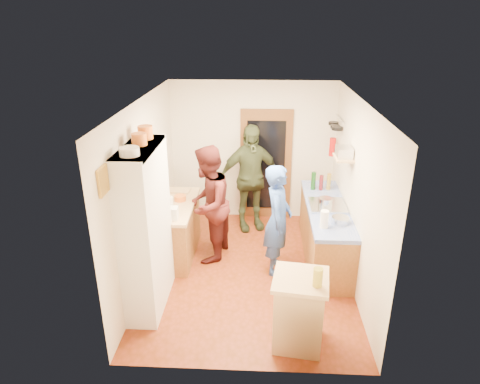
# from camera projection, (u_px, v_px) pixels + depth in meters

# --- Properties ---
(floor) EXTENTS (3.00, 4.00, 0.02)m
(floor) POSITION_uv_depth(u_px,v_px,m) (249.00, 271.00, 6.58)
(floor) COLOR maroon
(floor) RESTS_ON ground
(ceiling) EXTENTS (3.00, 4.00, 0.02)m
(ceiling) POSITION_uv_depth(u_px,v_px,m) (250.00, 100.00, 5.58)
(ceiling) COLOR silver
(ceiling) RESTS_ON ground
(wall_back) EXTENTS (3.00, 0.02, 2.60)m
(wall_back) POSITION_uv_depth(u_px,v_px,m) (253.00, 151.00, 7.94)
(wall_back) COLOR beige
(wall_back) RESTS_ON ground
(wall_front) EXTENTS (3.00, 0.02, 2.60)m
(wall_front) POSITION_uv_depth(u_px,v_px,m) (243.00, 271.00, 4.23)
(wall_front) COLOR beige
(wall_front) RESTS_ON ground
(wall_left) EXTENTS (0.02, 4.00, 2.60)m
(wall_left) POSITION_uv_depth(u_px,v_px,m) (145.00, 191.00, 6.15)
(wall_left) COLOR beige
(wall_left) RESTS_ON ground
(wall_right) EXTENTS (0.02, 4.00, 2.60)m
(wall_right) POSITION_uv_depth(u_px,v_px,m) (356.00, 195.00, 6.01)
(wall_right) COLOR beige
(wall_right) RESTS_ON ground
(door_frame) EXTENTS (0.95, 0.06, 2.10)m
(door_frame) POSITION_uv_depth(u_px,v_px,m) (266.00, 165.00, 7.98)
(door_frame) COLOR brown
(door_frame) RESTS_ON ground
(door_glass) EXTENTS (0.70, 0.02, 1.70)m
(door_glass) POSITION_uv_depth(u_px,v_px,m) (266.00, 166.00, 7.95)
(door_glass) COLOR black
(door_glass) RESTS_ON door_frame
(hutch_body) EXTENTS (0.40, 1.20, 2.20)m
(hutch_body) POSITION_uv_depth(u_px,v_px,m) (146.00, 229.00, 5.48)
(hutch_body) COLOR silver
(hutch_body) RESTS_ON ground
(hutch_top_shelf) EXTENTS (0.40, 1.14, 0.04)m
(hutch_top_shelf) POSITION_uv_depth(u_px,v_px,m) (138.00, 148.00, 5.07)
(hutch_top_shelf) COLOR silver
(hutch_top_shelf) RESTS_ON hutch_body
(plate_stack) EXTENTS (0.22, 0.22, 0.09)m
(plate_stack) POSITION_uv_depth(u_px,v_px,m) (129.00, 152.00, 4.72)
(plate_stack) COLOR white
(plate_stack) RESTS_ON hutch_top_shelf
(orange_pot_a) EXTENTS (0.18, 0.18, 0.15)m
(orange_pot_a) POSITION_uv_depth(u_px,v_px,m) (139.00, 139.00, 5.09)
(orange_pot_a) COLOR orange
(orange_pot_a) RESTS_ON hutch_top_shelf
(orange_pot_b) EXTENTS (0.19, 0.19, 0.17)m
(orange_pot_b) POSITION_uv_depth(u_px,v_px,m) (145.00, 132.00, 5.35)
(orange_pot_b) COLOR orange
(orange_pot_b) RESTS_ON hutch_top_shelf
(left_counter_base) EXTENTS (0.60, 1.40, 0.85)m
(left_counter_base) POSITION_uv_depth(u_px,v_px,m) (175.00, 231.00, 6.89)
(left_counter_base) COLOR #995C32
(left_counter_base) RESTS_ON ground
(left_counter_top) EXTENTS (0.64, 1.44, 0.05)m
(left_counter_top) POSITION_uv_depth(u_px,v_px,m) (174.00, 205.00, 6.71)
(left_counter_top) COLOR tan
(left_counter_top) RESTS_ON left_counter_base
(toaster) EXTENTS (0.24, 0.16, 0.18)m
(toaster) POSITION_uv_depth(u_px,v_px,m) (170.00, 213.00, 6.18)
(toaster) COLOR white
(toaster) RESTS_ON left_counter_top
(kettle) EXTENTS (0.19, 0.19, 0.19)m
(kettle) POSITION_uv_depth(u_px,v_px,m) (168.00, 203.00, 6.50)
(kettle) COLOR white
(kettle) RESTS_ON left_counter_top
(orange_bowl) EXTENTS (0.24, 0.24, 0.08)m
(orange_bowl) POSITION_uv_depth(u_px,v_px,m) (180.00, 198.00, 6.82)
(orange_bowl) COLOR orange
(orange_bowl) RESTS_ON left_counter_top
(chopping_board) EXTENTS (0.33, 0.26, 0.02)m
(chopping_board) POSITION_uv_depth(u_px,v_px,m) (181.00, 191.00, 7.17)
(chopping_board) COLOR tan
(chopping_board) RESTS_ON left_counter_top
(right_counter_base) EXTENTS (0.60, 2.20, 0.84)m
(right_counter_base) POSITION_uv_depth(u_px,v_px,m) (325.00, 233.00, 6.82)
(right_counter_base) COLOR #995C32
(right_counter_base) RESTS_ON ground
(right_counter_top) EXTENTS (0.62, 2.22, 0.06)m
(right_counter_top) POSITION_uv_depth(u_px,v_px,m) (327.00, 208.00, 6.65)
(right_counter_top) COLOR #0120A4
(right_counter_top) RESTS_ON right_counter_base
(hob) EXTENTS (0.55, 0.58, 0.04)m
(hob) POSITION_uv_depth(u_px,v_px,m) (328.00, 205.00, 6.60)
(hob) COLOR silver
(hob) RESTS_ON right_counter_top
(pot_on_hob) EXTENTS (0.21, 0.21, 0.14)m
(pot_on_hob) POSITION_uv_depth(u_px,v_px,m) (325.00, 202.00, 6.51)
(pot_on_hob) COLOR silver
(pot_on_hob) RESTS_ON hob
(bottle_a) EXTENTS (0.08, 0.08, 0.31)m
(bottle_a) POSITION_uv_depth(u_px,v_px,m) (313.00, 181.00, 7.21)
(bottle_a) COLOR #143F14
(bottle_a) RESTS_ON right_counter_top
(bottle_b) EXTENTS (0.07, 0.07, 0.26)m
(bottle_b) POSITION_uv_depth(u_px,v_px,m) (321.00, 183.00, 7.20)
(bottle_b) COLOR #591419
(bottle_b) RESTS_ON right_counter_top
(bottle_c) EXTENTS (0.08, 0.08, 0.28)m
(bottle_c) POSITION_uv_depth(u_px,v_px,m) (329.00, 182.00, 7.21)
(bottle_c) COLOR olive
(bottle_c) RESTS_ON right_counter_top
(paper_towel) EXTENTS (0.14, 0.14, 0.25)m
(paper_towel) POSITION_uv_depth(u_px,v_px,m) (324.00, 219.00, 5.92)
(paper_towel) COLOR white
(paper_towel) RESTS_ON right_counter_top
(mixing_bowl) EXTENTS (0.27, 0.27, 0.09)m
(mixing_bowl) POSITION_uv_depth(u_px,v_px,m) (340.00, 220.00, 6.07)
(mixing_bowl) COLOR silver
(mixing_bowl) RESTS_ON right_counter_top
(island_base) EXTENTS (0.62, 0.62, 0.86)m
(island_base) POSITION_uv_depth(u_px,v_px,m) (299.00, 313.00, 4.98)
(island_base) COLOR tan
(island_base) RESTS_ON ground
(island_top) EXTENTS (0.70, 0.70, 0.05)m
(island_top) POSITION_uv_depth(u_px,v_px,m) (301.00, 280.00, 4.81)
(island_top) COLOR tan
(island_top) RESTS_ON island_base
(cutting_board) EXTENTS (0.39, 0.33, 0.02)m
(cutting_board) POSITION_uv_depth(u_px,v_px,m) (297.00, 276.00, 4.86)
(cutting_board) COLOR white
(cutting_board) RESTS_ON island_top
(oil_jar) EXTENTS (0.12, 0.12, 0.22)m
(oil_jar) POSITION_uv_depth(u_px,v_px,m) (318.00, 277.00, 4.62)
(oil_jar) COLOR #AD9E2D
(oil_jar) RESTS_ON island_top
(pan_rail) EXTENTS (0.02, 0.65, 0.02)m
(pan_rail) POSITION_uv_depth(u_px,v_px,m) (340.00, 118.00, 7.13)
(pan_rail) COLOR silver
(pan_rail) RESTS_ON wall_right
(pan_hang_a) EXTENTS (0.18, 0.18, 0.05)m
(pan_hang_a) POSITION_uv_depth(u_px,v_px,m) (337.00, 128.00, 7.03)
(pan_hang_a) COLOR black
(pan_hang_a) RESTS_ON pan_rail
(pan_hang_b) EXTENTS (0.16, 0.16, 0.05)m
(pan_hang_b) POSITION_uv_depth(u_px,v_px,m) (335.00, 127.00, 7.22)
(pan_hang_b) COLOR black
(pan_hang_b) RESTS_ON pan_rail
(pan_hang_c) EXTENTS (0.17, 0.17, 0.05)m
(pan_hang_c) POSITION_uv_depth(u_px,v_px,m) (333.00, 123.00, 7.40)
(pan_hang_c) COLOR black
(pan_hang_c) RESTS_ON pan_rail
(wall_shelf) EXTENTS (0.26, 0.42, 0.03)m
(wall_shelf) POSITION_uv_depth(u_px,v_px,m) (344.00, 158.00, 6.28)
(wall_shelf) COLOR tan
(wall_shelf) RESTS_ON wall_right
(radio) EXTENTS (0.22, 0.30, 0.15)m
(radio) POSITION_uv_depth(u_px,v_px,m) (344.00, 152.00, 6.25)
(radio) COLOR silver
(radio) RESTS_ON wall_shelf
(ext_bracket) EXTENTS (0.06, 0.10, 0.04)m
(ext_bracket) POSITION_uv_depth(u_px,v_px,m) (336.00, 150.00, 7.52)
(ext_bracket) COLOR black
(ext_bracket) RESTS_ON wall_right
(fire_extinguisher) EXTENTS (0.11, 0.11, 0.32)m
(fire_extinguisher) POSITION_uv_depth(u_px,v_px,m) (332.00, 147.00, 7.51)
(fire_extinguisher) COLOR red
(fire_extinguisher) RESTS_ON wall_right
(picture_frame) EXTENTS (0.03, 0.25, 0.30)m
(picture_frame) POSITION_uv_depth(u_px,v_px,m) (103.00, 181.00, 4.43)
(picture_frame) COLOR gold
(picture_frame) RESTS_ON wall_left
(person_hob) EXTENTS (0.48, 0.67, 1.70)m
(person_hob) POSITION_uv_depth(u_px,v_px,m) (280.00, 221.00, 6.27)
(person_hob) COLOR #2F4FA0
(person_hob) RESTS_ON ground
(person_left) EXTENTS (0.87, 1.02, 1.86)m
(person_left) POSITION_uv_depth(u_px,v_px,m) (211.00, 204.00, 6.65)
(person_left) COLOR #401513
(person_left) RESTS_ON ground
(person_back) EXTENTS (1.23, 0.82, 1.94)m
(person_back) POSITION_uv_depth(u_px,v_px,m) (250.00, 178.00, 7.57)
(person_back) COLOR #2F3720
(person_back) RESTS_ON ground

